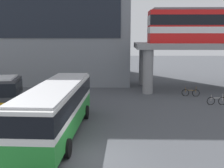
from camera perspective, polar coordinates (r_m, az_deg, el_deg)
The scene contains 5 objects.
ground_plane at distance 23.77m, azimuth -1.82°, elevation -4.85°, with size 120.00×120.00×0.00m, color #47494F.
station_building at distance 41.02m, azimuth -13.36°, elevation 16.53°, with size 22.83×15.61×21.70m.
bus_main at distance 17.02m, azimuth -11.44°, elevation -4.26°, with size 3.00×11.11×3.22m.
bicycle_silver at distance 26.18m, azimuth 21.23°, elevation -3.32°, with size 1.79×0.16×1.04m.
bicycle_brown at distance 28.96m, azimuth 16.26°, elevation -1.78°, with size 1.78×0.33×1.04m.
Camera 1 is at (1.28, -12.91, 6.20)m, focal length 43.28 mm.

